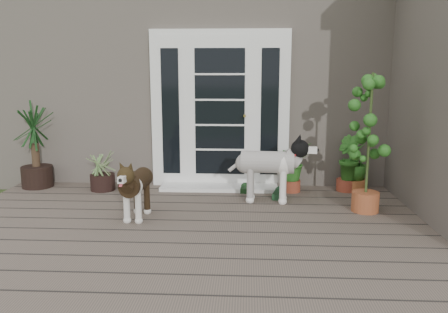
{
  "coord_description": "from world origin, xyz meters",
  "views": [
    {
      "loc": [
        0.18,
        -3.57,
        1.72
      ],
      "look_at": [
        -0.1,
        1.75,
        0.7
      ],
      "focal_mm": 35.97,
      "sensor_mm": 36.0,
      "label": 1
    }
  ],
  "objects": [
    {
      "name": "deck",
      "position": [
        0.0,
        0.4,
        0.06
      ],
      "size": [
        6.2,
        4.6,
        0.12
      ],
      "primitive_type": "cube",
      "color": "#6B5B4C",
      "rests_on": "ground"
    },
    {
      "name": "house_main",
      "position": [
        0.0,
        4.65,
        1.55
      ],
      "size": [
        7.4,
        4.0,
        3.1
      ],
      "primitive_type": "cube",
      "color": "#665E54",
      "rests_on": "ground"
    },
    {
      "name": "door_unit",
      "position": [
        -0.2,
        2.6,
        1.19
      ],
      "size": [
        1.9,
        0.14,
        2.15
      ],
      "primitive_type": "cube",
      "color": "white",
      "rests_on": "deck"
    },
    {
      "name": "door_step",
      "position": [
        -0.2,
        2.4,
        0.14
      ],
      "size": [
        1.6,
        0.4,
        0.05
      ],
      "primitive_type": "cube",
      "color": "white",
      "rests_on": "deck"
    },
    {
      "name": "brindle_dog",
      "position": [
        -1.02,
        1.11,
        0.42
      ],
      "size": [
        0.36,
        0.74,
        0.6
      ],
      "primitive_type": null,
      "rotation": [
        0.0,
        0.0,
        3.07
      ],
      "color": "#302111",
      "rests_on": "deck"
    },
    {
      "name": "white_dog",
      "position": [
        0.43,
        1.83,
        0.48
      ],
      "size": [
        0.9,
        0.44,
        0.73
      ],
      "primitive_type": null,
      "rotation": [
        0.0,
        0.0,
        -1.65
      ],
      "color": "silver",
      "rests_on": "deck"
    },
    {
      "name": "spider_plant",
      "position": [
        -1.78,
        2.26,
        0.41
      ],
      "size": [
        0.73,
        0.73,
        0.59
      ],
      "primitive_type": null,
      "rotation": [
        0.0,
        0.0,
        -0.43
      ],
      "color": "#A9BA72",
      "rests_on": "deck"
    },
    {
      "name": "yucca",
      "position": [
        -2.75,
        2.39,
        0.7
      ],
      "size": [
        0.97,
        0.97,
        1.16
      ],
      "primitive_type": null,
      "rotation": [
        0.0,
        0.0,
        -0.24
      ],
      "color": "black",
      "rests_on": "deck"
    },
    {
      "name": "herb_a",
      "position": [
        0.78,
        2.32,
        0.42
      ],
      "size": [
        0.65,
        0.65,
        0.59
      ],
      "primitive_type": "imported",
      "rotation": [
        0.0,
        0.0,
        0.71
      ],
      "color": "#295F1B",
      "rests_on": "deck"
    },
    {
      "name": "herb_b",
      "position": [
        1.53,
        2.4,
        0.39
      ],
      "size": [
        0.45,
        0.45,
        0.54
      ],
      "primitive_type": "imported",
      "rotation": [
        0.0,
        0.0,
        1.88
      ],
      "color": "#175017",
      "rests_on": "deck"
    },
    {
      "name": "herb_c",
      "position": [
        1.65,
        2.4,
        0.38
      ],
      "size": [
        0.42,
        0.42,
        0.51
      ],
      "primitive_type": "imported",
      "rotation": [
        0.0,
        0.0,
        4.35
      ],
      "color": "#275819",
      "rests_on": "deck"
    },
    {
      "name": "sapling",
      "position": [
        1.55,
        1.49,
        0.94
      ],
      "size": [
        0.57,
        0.57,
        1.64
      ],
      "primitive_type": null,
      "rotation": [
        0.0,
        0.0,
        -0.21
      ],
      "color": "#255719",
      "rests_on": "deck"
    },
    {
      "name": "clog_left",
      "position": [
        0.59,
        2.01,
        0.17
      ],
      "size": [
        0.24,
        0.37,
        0.1
      ],
      "primitive_type": null,
      "rotation": [
        0.0,
        0.0,
        -0.25
      ],
      "color": "#17391E",
      "rests_on": "deck"
    },
    {
      "name": "clog_right",
      "position": [
        0.15,
        2.28,
        0.16
      ],
      "size": [
        0.15,
        0.29,
        0.08
      ],
      "primitive_type": null,
      "rotation": [
        0.0,
        0.0,
        -0.08
      ],
      "color": "black",
      "rests_on": "deck"
    }
  ]
}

